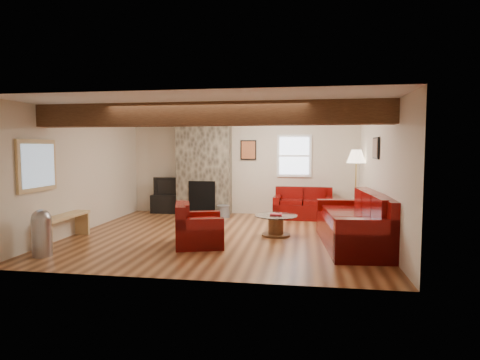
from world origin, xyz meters
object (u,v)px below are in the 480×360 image
Objects in this scene: sofa_three at (353,220)px; armchair_red at (199,224)px; floor_lamp at (356,160)px; loveseat at (303,203)px; television at (170,186)px; tv_cabinet at (170,204)px; coffee_table at (276,225)px.

sofa_three is 2.77m from armchair_red.
floor_lamp reaches higher than armchair_red.
sofa_three is at bearing -69.60° from loveseat.
loveseat is 3.59m from television.
tv_cabinet is 0.57× the size of floor_lamp.
floor_lamp is (4.77, -0.71, 1.22)m from tv_cabinet.
floor_lamp is at bearing -8.43° from television.
coffee_table is at bearing -135.89° from floor_lamp.
floor_lamp is at bearing -65.53° from armchair_red.
sofa_three is at bearing -99.14° from armchair_red.
loveseat is 0.84× the size of floor_lamp.
sofa_three is 2.94× the size of television.
sofa_three is 2.61× the size of armchair_red.
floor_lamp is at bearing 167.67° from sofa_three.
loveseat reaches higher than tv_cabinet.
television reaches higher than coffee_table.
loveseat is at bearing 161.38° from floor_lamp.
floor_lamp reaches higher than sofa_three.
floor_lamp is at bearing -16.24° from loveseat.
coffee_table is (1.32, 1.00, -0.17)m from armchair_red.
tv_cabinet is at bearing 171.57° from floor_lamp.
armchair_red is (-2.74, -0.37, -0.09)m from sofa_three.
sofa_three is 5.38m from tv_cabinet.
armchair_red is at bearing -86.78° from sofa_three.
coffee_table is at bearing -118.36° from sofa_three.
television reaches higher than sofa_three.
coffee_table is at bearing -38.37° from television.
sofa_three reaches higher than tv_cabinet.
coffee_table is 0.87× the size of tv_cabinet.
coffee_table is (-1.42, 0.63, -0.27)m from sofa_three.
tv_cabinet is (-4.45, 3.02, -0.23)m from sofa_three.
armchair_red is at bearing -63.32° from television.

